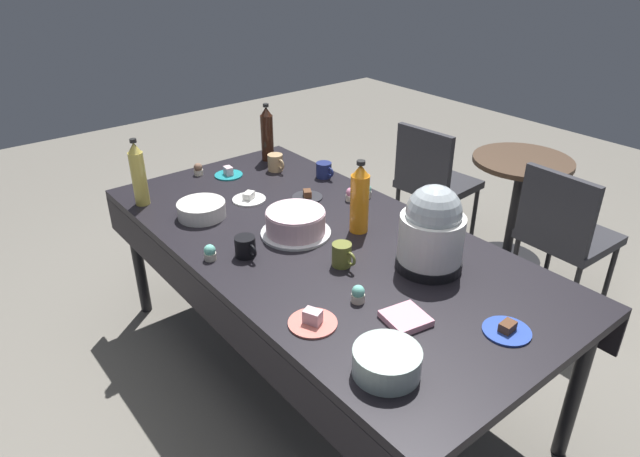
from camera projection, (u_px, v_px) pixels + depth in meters
name	position (u px, v px, depth m)	size (l,w,h in m)	color
ground	(320.00, 369.00, 2.81)	(9.00, 9.00, 0.00)	slate
potluck_table	(320.00, 251.00, 2.48)	(2.20, 1.10, 0.75)	black
frosted_layer_cake	(296.00, 223.00, 2.47)	(0.31, 0.31, 0.11)	silver
slow_cooker	(432.00, 231.00, 2.17)	(0.26, 0.26, 0.35)	black
glass_salad_bowl	(387.00, 362.00, 1.69)	(0.21, 0.21, 0.09)	#B2C6BC
ceramic_snack_bowl	(202.00, 210.00, 2.63)	(0.23, 0.23, 0.07)	silver
dessert_plate_charcoal	(307.00, 196.00, 2.83)	(0.15, 0.15, 0.04)	#2D2D33
dessert_plate_coral	(313.00, 321.00, 1.92)	(0.17, 0.17, 0.06)	#E07266
dessert_plate_teal	(229.00, 174.00, 3.08)	(0.15, 0.15, 0.05)	teal
dessert_plate_cobalt	(507.00, 330.00, 1.88)	(0.16, 0.16, 0.04)	#2D4CB2
dessert_plate_white	(249.00, 198.00, 2.80)	(0.17, 0.17, 0.04)	white
cupcake_lemon	(351.00, 195.00, 2.79)	(0.05, 0.05, 0.07)	beige
cupcake_mint	(198.00, 169.00, 3.08)	(0.05, 0.05, 0.07)	beige
cupcake_cocoa	(358.00, 294.00, 2.02)	(0.05, 0.05, 0.07)	beige
cupcake_rose	(367.00, 191.00, 2.82)	(0.05, 0.05, 0.07)	beige
cupcake_berry	(210.00, 253.00, 2.29)	(0.05, 0.05, 0.07)	beige
soda_bottle_ginger_ale	(138.00, 174.00, 2.70)	(0.07, 0.07, 0.33)	gold
soda_bottle_cola	(267.00, 134.00, 3.23)	(0.07, 0.07, 0.33)	#33190F
soda_bottle_orange_juice	(360.00, 199.00, 2.45)	(0.08, 0.08, 0.33)	orange
coffee_mug_olive	(342.00, 255.00, 2.24)	(0.12, 0.08, 0.10)	olive
coffee_mug_navy	(324.00, 170.00, 3.05)	(0.12, 0.08, 0.08)	navy
coffee_mug_tan	(276.00, 163.00, 3.13)	(0.13, 0.08, 0.09)	tan
coffee_mug_black	(246.00, 247.00, 2.31)	(0.13, 0.09, 0.09)	black
paper_napkin_stack	(406.00, 318.00, 1.93)	(0.14, 0.14, 0.02)	pink
maroon_chair_left	(433.00, 178.00, 3.72)	(0.47, 0.47, 0.85)	#333338
maroon_chair_right	(564.00, 230.00, 3.07)	(0.45, 0.45, 0.85)	#333338
round_cafe_table	(517.00, 192.00, 3.50)	(0.60, 0.60, 0.72)	#473323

